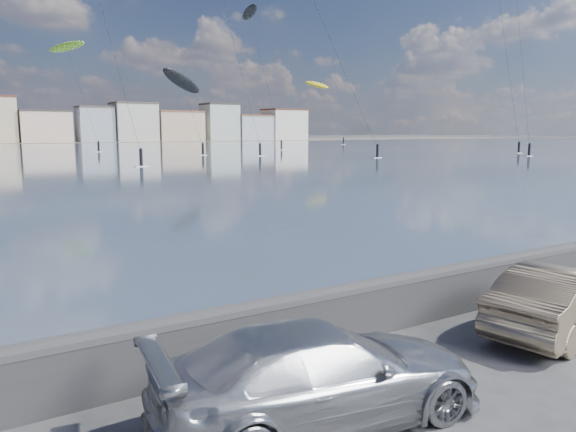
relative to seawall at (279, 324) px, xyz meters
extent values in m
plane|color=#333335|center=(0.00, -2.70, -0.58)|extent=(700.00, 700.00, 0.00)
cube|color=#28282B|center=(0.00, 0.00, -0.13)|extent=(400.00, 0.35, 0.90)
cylinder|color=#28282B|center=(0.00, 0.00, 0.32)|extent=(400.00, 0.36, 0.36)
cube|color=beige|center=(25.50, 183.30, 4.17)|extent=(15.00, 12.00, 9.50)
cube|color=#383330|center=(25.50, 183.30, 9.22)|extent=(15.30, 12.24, 0.60)
cube|color=#9EA8B7|center=(41.00, 183.30, 4.92)|extent=(11.00, 9.00, 11.00)
cube|color=#4C423D|center=(41.00, 183.30, 10.72)|extent=(11.22, 9.18, 0.60)
cube|color=beige|center=(54.00, 183.30, 5.67)|extent=(14.00, 11.00, 12.50)
cube|color=#4C423D|center=(54.00, 183.30, 12.22)|extent=(14.28, 11.22, 0.60)
cube|color=#CCB293|center=(69.50, 183.30, 4.42)|extent=(16.00, 12.00, 10.00)
cube|color=brown|center=(69.50, 183.30, 9.72)|extent=(16.32, 12.24, 0.60)
cube|color=#B7C6BC|center=(86.00, 183.30, 5.92)|extent=(12.00, 10.00, 13.00)
cube|color=#383330|center=(86.00, 183.30, 12.72)|extent=(12.24, 10.20, 0.60)
cube|color=#B2B7C6|center=(99.50, 183.30, 3.92)|extent=(14.00, 11.00, 9.00)
cube|color=brown|center=(99.50, 183.30, 8.72)|extent=(14.28, 11.22, 0.60)
cube|color=white|center=(114.00, 183.30, 5.17)|extent=(15.00, 12.00, 11.50)
cube|color=#562D23|center=(114.00, 183.30, 11.22)|extent=(15.30, 12.24, 0.60)
imported|color=#B3B4B9|center=(-0.67, -2.15, 0.08)|extent=(4.78, 2.45, 1.33)
imported|color=tan|center=(5.21, -1.89, 0.08)|extent=(4.21, 2.12, 1.32)
ellipsoid|color=black|center=(31.66, 83.46, 11.45)|extent=(9.09, 6.16, 5.25)
cube|color=white|center=(30.63, 72.93, -0.53)|extent=(1.40, 0.42, 0.08)
cylinder|color=black|center=(30.63, 72.93, 0.37)|extent=(0.36, 0.36, 1.70)
sphere|color=black|center=(30.63, 72.93, 1.27)|extent=(0.28, 0.28, 0.28)
cylinder|color=black|center=(31.14, 78.19, 6.08)|extent=(1.06, 10.55, 10.75)
cube|color=white|center=(13.94, 51.11, -0.53)|extent=(1.40, 0.42, 0.08)
cylinder|color=black|center=(13.94, 51.11, 0.37)|extent=(0.36, 0.36, 1.70)
sphere|color=black|center=(13.94, 51.11, 1.27)|extent=(0.28, 0.28, 0.28)
cylinder|color=black|center=(12.25, 57.14, 15.98)|extent=(3.41, 12.11, 30.54)
cube|color=white|center=(78.59, 51.55, -0.53)|extent=(1.40, 0.42, 0.08)
cylinder|color=black|center=(78.59, 51.55, 0.37)|extent=(0.36, 0.36, 1.70)
sphere|color=black|center=(78.59, 51.55, 1.27)|extent=(0.28, 0.28, 0.28)
cylinder|color=black|center=(76.96, 54.58, 19.06)|extent=(3.32, 6.11, 36.68)
ellipsoid|color=black|center=(53.36, 99.29, 27.52)|extent=(3.96, 8.31, 2.89)
cube|color=white|center=(53.07, 86.24, -0.53)|extent=(1.40, 0.42, 0.08)
cylinder|color=black|center=(53.07, 86.24, 0.37)|extent=(0.36, 0.36, 1.70)
sphere|color=black|center=(53.07, 86.24, 1.27)|extent=(0.28, 0.28, 0.28)
cylinder|color=black|center=(53.22, 92.77, 14.12)|extent=(0.32, 13.07, 26.81)
cube|color=white|center=(47.94, 52.20, -0.53)|extent=(1.40, 0.42, 0.08)
cylinder|color=black|center=(47.94, 52.20, 0.37)|extent=(0.36, 0.36, 1.70)
sphere|color=black|center=(47.94, 52.20, 1.27)|extent=(0.28, 0.28, 0.28)
cylinder|color=black|center=(46.14, 58.99, 13.41)|extent=(3.63, 13.60, 25.40)
ellipsoid|color=#8CD826|center=(17.80, 104.90, 18.56)|extent=(6.78, 9.59, 2.46)
cube|color=white|center=(20.38, 95.46, -0.53)|extent=(1.40, 0.42, 0.08)
cylinder|color=black|center=(20.38, 95.46, 0.37)|extent=(0.36, 0.36, 1.70)
sphere|color=black|center=(20.38, 95.46, 1.27)|extent=(0.28, 0.28, 0.28)
cylinder|color=black|center=(19.09, 100.18, 9.64)|extent=(2.61, 9.47, 17.86)
cube|color=white|center=(70.48, 43.99, -0.53)|extent=(1.40, 0.42, 0.08)
cylinder|color=black|center=(70.48, 43.99, 0.37)|extent=(0.36, 0.36, 1.70)
sphere|color=black|center=(70.48, 43.99, 1.27)|extent=(0.28, 0.28, 0.28)
cylinder|color=black|center=(72.31, 47.66, 14.86)|extent=(3.70, 7.37, 28.28)
ellipsoid|color=yellow|center=(88.87, 125.42, 16.03)|extent=(3.23, 10.81, 4.08)
cube|color=white|center=(89.93, 113.98, -0.53)|extent=(1.40, 0.42, 0.08)
cylinder|color=black|center=(89.93, 113.98, 0.37)|extent=(0.36, 0.36, 1.70)
sphere|color=black|center=(89.93, 113.98, 1.27)|extent=(0.28, 0.28, 0.28)
cylinder|color=black|center=(89.40, 119.70, 8.38)|extent=(1.09, 11.46, 15.33)
cube|color=white|center=(36.89, 66.03, -0.53)|extent=(1.40, 0.42, 0.08)
cylinder|color=black|center=(36.89, 66.03, 0.37)|extent=(0.36, 0.36, 1.70)
sphere|color=black|center=(36.89, 66.03, 1.27)|extent=(0.28, 0.28, 0.28)
cylinder|color=black|center=(36.03, 72.21, 16.18)|extent=(1.75, 12.39, 30.93)
camera|label=1|loc=(-4.79, -7.87, 3.28)|focal=35.00mm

